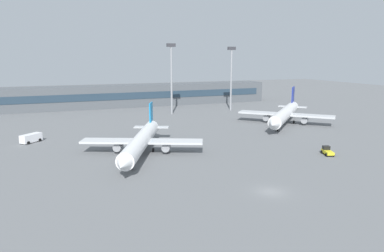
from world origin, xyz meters
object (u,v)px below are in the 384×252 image
object	(u,v)px
floodlight_tower_east	(171,74)
airplane_mid	(285,114)
airplane_near	(141,141)
baggage_tug_yellow	(327,151)
service_van_white	(31,138)
floodlight_tower_west	(231,74)

from	to	relation	value
floodlight_tower_east	airplane_mid	bearing A→B (deg)	-50.91
airplane_near	baggage_tug_yellow	bearing A→B (deg)	-22.06
service_van_white	floodlight_tower_east	bearing A→B (deg)	32.77
airplane_near	airplane_mid	distance (m)	52.99
airplane_mid	service_van_white	size ratio (longest dim) A/B	6.20
airplane_mid	service_van_white	bearing A→B (deg)	178.01
baggage_tug_yellow	floodlight_tower_east	distance (m)	67.85
airplane_mid	baggage_tug_yellow	world-z (taller)	airplane_mid
floodlight_tower_west	service_van_white	bearing A→B (deg)	-156.65
airplane_near	airplane_mid	world-z (taller)	airplane_mid
airplane_mid	service_van_white	distance (m)	72.16
baggage_tug_yellow	airplane_near	bearing A→B (deg)	157.94
baggage_tug_yellow	service_van_white	xyz separation A→B (m)	(-59.03, 35.52, 0.31)
floodlight_tower_east	baggage_tug_yellow	bearing A→B (deg)	-78.69
airplane_near	service_van_white	bearing A→B (deg)	137.22
airplane_near	service_van_white	size ratio (longest dim) A/B	6.87
airplane_near	floodlight_tower_west	distance (m)	71.23
airplane_near	floodlight_tower_west	bearing A→B (deg)	46.62
airplane_mid	floodlight_tower_west	bearing A→B (deg)	92.59
floodlight_tower_west	airplane_near	bearing A→B (deg)	-133.38
baggage_tug_yellow	floodlight_tower_west	xyz separation A→B (m)	(11.56, 66.00, 13.38)
airplane_near	floodlight_tower_east	size ratio (longest dim) A/B	1.41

